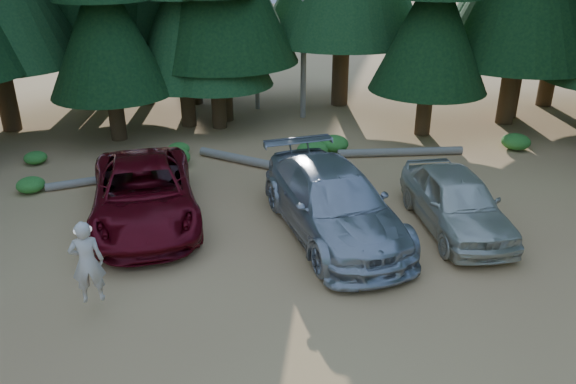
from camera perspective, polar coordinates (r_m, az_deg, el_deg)
The scene contains 16 objects.
ground at distance 12.14m, azimuth 3.69°, elevation -12.47°, with size 160.00×160.00×0.00m, color #9A6A41.
forest_belt_north at distance 25.72m, azimuth -0.37°, elevation 7.91°, with size 36.00×7.00×22.00m, color black, non-canonical shape.
red_pickup at distance 16.06m, azimuth -14.43°, elevation -0.10°, with size 2.76×5.99×1.67m, color #5F0811.
silver_minivan_center at distance 14.90m, azimuth 4.62°, elevation -1.05°, with size 2.52×6.20×1.80m, color #A1A4A9.
silver_minivan_right at distance 15.82m, azimuth 16.70°, elevation -0.85°, with size 1.91×4.75×1.62m, color beige.
frisbee_player at distance 12.28m, azimuth -19.73°, elevation -6.68°, with size 0.75×0.57×1.85m.
log_left at distance 19.23m, azimuth -18.11°, elevation 1.27°, with size 0.26×0.26×3.63m, color #746B5D.
log_mid at distance 19.86m, azimuth -4.41°, elevation 3.26°, with size 0.31×0.31×3.74m, color #746B5D.
log_right at distance 20.99m, azimuth 11.34°, elevation 4.01°, with size 0.30×0.30×4.62m, color #746B5D.
shrub_far_left at distance 21.75m, azimuth -24.27°, elevation 3.19°, with size 0.79×0.79×0.43m, color #2C681F.
shrub_left at distance 21.05m, azimuth -11.05°, elevation 4.31°, with size 0.82×0.82×0.45m, color #2C681F.
shrub_center_left at distance 19.95m, azimuth -11.58°, elevation 3.45°, with size 1.18×1.18×0.65m, color #2C681F.
shrub_center_right at distance 21.04m, azimuth 4.66°, elevation 4.92°, with size 1.11×1.11×0.61m, color #2C681F.
shrub_right at distance 20.30m, azimuth 2.49°, elevation 4.26°, with size 1.13×1.13×0.62m, color #2C681F.
shrub_far_right at distance 22.90m, azimuth 22.14°, elevation 4.76°, with size 1.07×1.07×0.59m, color #2C681F.
shrub_edge_west at distance 19.33m, azimuth -24.68°, elevation 0.67°, with size 0.86×0.86×0.47m, color #2C681F.
Camera 1 is at (-1.36, -9.64, 7.26)m, focal length 35.00 mm.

